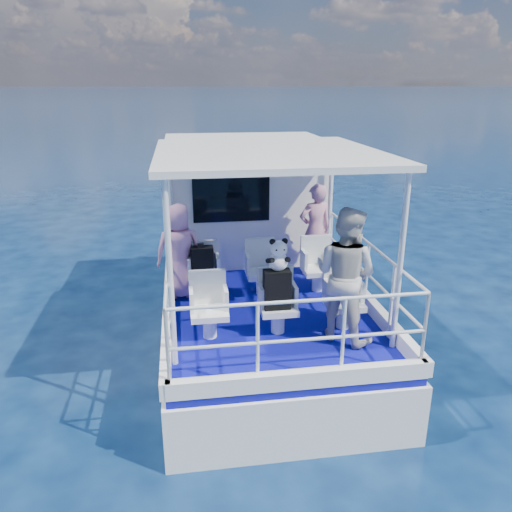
{
  "coord_description": "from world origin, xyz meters",
  "views": [
    {
      "loc": [
        -1.18,
        -6.94,
        4.02
      ],
      "look_at": [
        -0.19,
        -0.4,
        1.74
      ],
      "focal_mm": 35.0,
      "sensor_mm": 36.0,
      "label": 1
    }
  ],
  "objects_px": {
    "passenger_port_fwd": "(180,251)",
    "passenger_stbd_aft": "(345,275)",
    "backpack_center": "(277,289)",
    "panda": "(278,255)"
  },
  "relations": [
    {
      "from": "panda",
      "to": "backpack_center",
      "type": "bearing_deg",
      "value": -131.18
    },
    {
      "from": "passenger_port_fwd",
      "to": "passenger_stbd_aft",
      "type": "relative_size",
      "value": 0.84
    },
    {
      "from": "passenger_port_fwd",
      "to": "backpack_center",
      "type": "xyz_separation_m",
      "value": [
        1.22,
        -1.45,
        -0.09
      ]
    },
    {
      "from": "passenger_port_fwd",
      "to": "backpack_center",
      "type": "bearing_deg",
      "value": 132.09
    },
    {
      "from": "backpack_center",
      "to": "passenger_port_fwd",
      "type": "bearing_deg",
      "value": 130.01
    },
    {
      "from": "panda",
      "to": "passenger_stbd_aft",
      "type": "bearing_deg",
      "value": -15.31
    },
    {
      "from": "passenger_stbd_aft",
      "to": "panda",
      "type": "xyz_separation_m",
      "value": [
        -0.81,
        0.22,
        0.23
      ]
    },
    {
      "from": "passenger_port_fwd",
      "to": "passenger_stbd_aft",
      "type": "distance_m",
      "value": 2.64
    },
    {
      "from": "passenger_port_fwd",
      "to": "panda",
      "type": "relative_size",
      "value": 3.54
    },
    {
      "from": "backpack_center",
      "to": "panda",
      "type": "bearing_deg",
      "value": 48.82
    }
  ]
}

